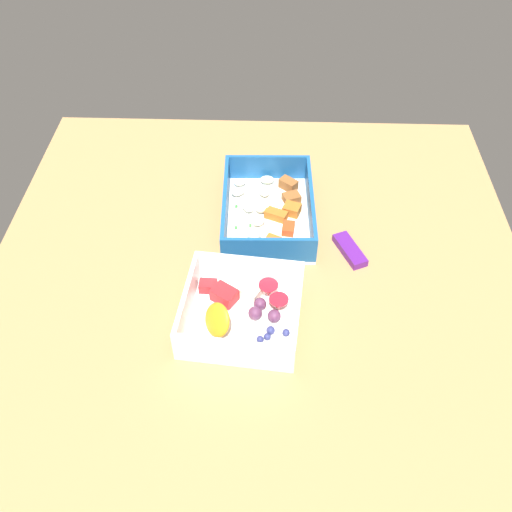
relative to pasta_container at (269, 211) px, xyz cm
name	(u,v)px	position (x,y,z in cm)	size (l,w,h in cm)	color
table_surface	(257,277)	(11.92, -1.43, -2.56)	(80.00, 80.00, 2.00)	#9E7547
pasta_container	(269,211)	(0.00, 0.00, 0.00)	(20.75, 14.76, 5.10)	white
fruit_bowl	(243,311)	(20.50, -3.08, 0.18)	(16.19, 16.86, 5.35)	white
candy_bar	(350,250)	(7.46, 12.50, -0.96)	(7.00, 2.40, 1.20)	#51197A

